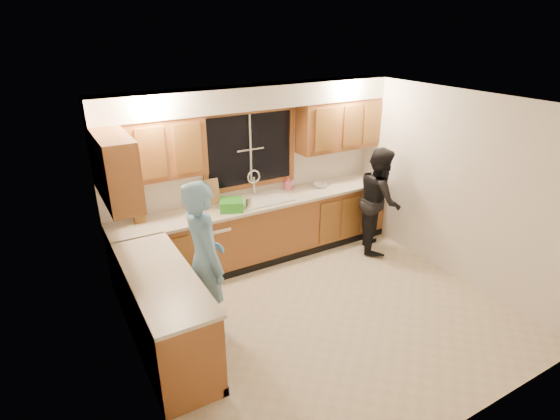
{
  "coord_description": "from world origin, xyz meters",
  "views": [
    {
      "loc": [
        -2.62,
        -3.53,
        3.25
      ],
      "look_at": [
        -0.22,
        0.65,
        1.18
      ],
      "focal_mm": 28.0,
      "sensor_mm": 36.0,
      "label": 1
    }
  ],
  "objects_px": {
    "dish_crate": "(231,205)",
    "knife_block": "(139,213)",
    "soap_bottle": "(288,183)",
    "woman": "(379,200)",
    "stove": "(181,345)",
    "bowl": "(320,185)",
    "dishwasher": "(207,247)",
    "sink": "(260,204)",
    "man": "(205,262)"
  },
  "relations": [
    {
      "from": "sink",
      "to": "woman",
      "type": "xyz_separation_m",
      "value": [
        1.7,
        -0.61,
        -0.06
      ]
    },
    {
      "from": "sink",
      "to": "knife_block",
      "type": "height_order",
      "value": "sink"
    },
    {
      "from": "man",
      "to": "dish_crate",
      "type": "xyz_separation_m",
      "value": [
        0.82,
        1.14,
        0.07
      ]
    },
    {
      "from": "stove",
      "to": "soap_bottle",
      "type": "xyz_separation_m",
      "value": [
        2.38,
        2.02,
        0.57
      ]
    },
    {
      "from": "dish_crate",
      "to": "knife_block",
      "type": "bearing_deg",
      "value": 169.14
    },
    {
      "from": "dish_crate",
      "to": "bowl",
      "type": "relative_size",
      "value": 1.45
    },
    {
      "from": "sink",
      "to": "dish_crate",
      "type": "height_order",
      "value": "sink"
    },
    {
      "from": "woman",
      "to": "stove",
      "type": "bearing_deg",
      "value": 142.08
    },
    {
      "from": "dish_crate",
      "to": "man",
      "type": "bearing_deg",
      "value": -125.58
    },
    {
      "from": "man",
      "to": "woman",
      "type": "bearing_deg",
      "value": -78.68
    },
    {
      "from": "woman",
      "to": "dish_crate",
      "type": "bearing_deg",
      "value": 110.03
    },
    {
      "from": "sink",
      "to": "man",
      "type": "bearing_deg",
      "value": -136.31
    },
    {
      "from": "woman",
      "to": "soap_bottle",
      "type": "distance_m",
      "value": 1.39
    },
    {
      "from": "sink",
      "to": "dish_crate",
      "type": "xyz_separation_m",
      "value": [
        -0.49,
        -0.11,
        0.13
      ]
    },
    {
      "from": "sink",
      "to": "bowl",
      "type": "height_order",
      "value": "sink"
    },
    {
      "from": "dishwasher",
      "to": "man",
      "type": "height_order",
      "value": "man"
    },
    {
      "from": "dish_crate",
      "to": "bowl",
      "type": "bearing_deg",
      "value": 5.61
    },
    {
      "from": "dishwasher",
      "to": "bowl",
      "type": "xyz_separation_m",
      "value": [
        1.91,
        0.06,
        0.54
      ]
    },
    {
      "from": "woman",
      "to": "bowl",
      "type": "bearing_deg",
      "value": 77.32
    },
    {
      "from": "sink",
      "to": "knife_block",
      "type": "xyz_separation_m",
      "value": [
        -1.66,
        0.12,
        0.18
      ]
    },
    {
      "from": "knife_block",
      "to": "soap_bottle",
      "type": "distance_m",
      "value": 2.24
    },
    {
      "from": "dishwasher",
      "to": "soap_bottle",
      "type": "bearing_deg",
      "value": 8.34
    },
    {
      "from": "woman",
      "to": "knife_block",
      "type": "relative_size",
      "value": 6.54
    },
    {
      "from": "bowl",
      "to": "sink",
      "type": "bearing_deg",
      "value": -177.57
    },
    {
      "from": "dishwasher",
      "to": "woman",
      "type": "xyz_separation_m",
      "value": [
        2.55,
        -0.59,
        0.39
      ]
    },
    {
      "from": "sink",
      "to": "woman",
      "type": "distance_m",
      "value": 1.8
    },
    {
      "from": "dishwasher",
      "to": "soap_bottle",
      "type": "xyz_separation_m",
      "value": [
        1.43,
        0.21,
        0.61
      ]
    },
    {
      "from": "soap_bottle",
      "to": "dishwasher",
      "type": "bearing_deg",
      "value": -171.66
    },
    {
      "from": "sink",
      "to": "dishwasher",
      "type": "bearing_deg",
      "value": -179.01
    },
    {
      "from": "man",
      "to": "woman",
      "type": "height_order",
      "value": "man"
    },
    {
      "from": "knife_block",
      "to": "bowl",
      "type": "bearing_deg",
      "value": 0.28
    },
    {
      "from": "stove",
      "to": "woman",
      "type": "distance_m",
      "value": 3.72
    },
    {
      "from": "dishwasher",
      "to": "man",
      "type": "distance_m",
      "value": 1.41
    },
    {
      "from": "bowl",
      "to": "dishwasher",
      "type": "bearing_deg",
      "value": -178.21
    },
    {
      "from": "sink",
      "to": "soap_bottle",
      "type": "distance_m",
      "value": 0.63
    },
    {
      "from": "woman",
      "to": "knife_block",
      "type": "distance_m",
      "value": 3.44
    },
    {
      "from": "knife_block",
      "to": "dish_crate",
      "type": "distance_m",
      "value": 1.19
    },
    {
      "from": "dishwasher",
      "to": "dish_crate",
      "type": "distance_m",
      "value": 0.69
    },
    {
      "from": "dish_crate",
      "to": "soap_bottle",
      "type": "height_order",
      "value": "soap_bottle"
    },
    {
      "from": "knife_block",
      "to": "soap_bottle",
      "type": "height_order",
      "value": "knife_block"
    },
    {
      "from": "man",
      "to": "bowl",
      "type": "height_order",
      "value": "man"
    },
    {
      "from": "soap_bottle",
      "to": "man",
      "type": "bearing_deg",
      "value": -142.52
    },
    {
      "from": "man",
      "to": "dish_crate",
      "type": "bearing_deg",
      "value": -36.36
    },
    {
      "from": "bowl",
      "to": "soap_bottle",
      "type": "bearing_deg",
      "value": 162.83
    },
    {
      "from": "sink",
      "to": "bowl",
      "type": "xyz_separation_m",
      "value": [
        1.06,
        0.04,
        0.08
      ]
    },
    {
      "from": "stove",
      "to": "bowl",
      "type": "xyz_separation_m",
      "value": [
        2.86,
        1.87,
        0.5
      ]
    },
    {
      "from": "woman",
      "to": "knife_block",
      "type": "bearing_deg",
      "value": 110.71
    },
    {
      "from": "dishwasher",
      "to": "dish_crate",
      "type": "xyz_separation_m",
      "value": [
        0.36,
        -0.09,
        0.58
      ]
    },
    {
      "from": "soap_bottle",
      "to": "dish_crate",
      "type": "bearing_deg",
      "value": -164.21
    },
    {
      "from": "sink",
      "to": "woman",
      "type": "relative_size",
      "value": 0.54
    }
  ]
}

